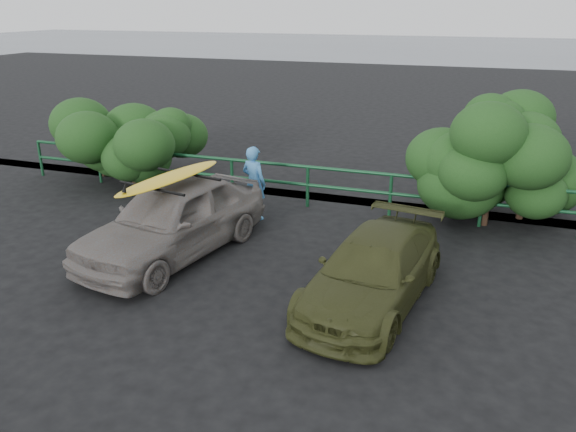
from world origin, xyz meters
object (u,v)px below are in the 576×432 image
Objects in this scene: guardrail at (269,182)px; olive_vehicle at (373,271)px; surfboard at (170,178)px; sedan at (173,219)px; man at (254,183)px.

olive_vehicle reaches higher than guardrail.
surfboard is at bearing -100.17° from guardrail.
olive_vehicle is at bearing 2.59° from surfboard.
sedan is at bearing 179.95° from olive_vehicle.
man reaches higher than surfboard.
sedan is 4.09m from olive_vehicle.
man is 0.61× the size of surfboard.
olive_vehicle is 2.30× the size of man.
surfboard reaches higher than guardrail.
olive_vehicle is 4.21m from surfboard.
guardrail is at bearing 91.07° from surfboard.
sedan is 2.46m from man.
olive_vehicle is (4.04, -0.61, -0.18)m from sedan.
surfboard is at bearing -78.77° from sedan.
guardrail is 8.26× the size of man.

